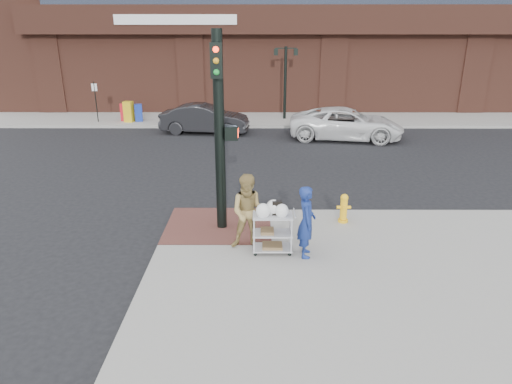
{
  "coord_description": "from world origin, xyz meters",
  "views": [
    {
      "loc": [
        0.45,
        -10.33,
        5.19
      ],
      "look_at": [
        0.41,
        0.49,
        1.25
      ],
      "focal_mm": 32.0,
      "sensor_mm": 36.0,
      "label": 1
    }
  ],
  "objects_px": {
    "utility_cart": "(272,230)",
    "fire_hydrant": "(344,208)",
    "pedestrian_tan": "(249,212)",
    "sedan_dark": "(205,119)",
    "minivan_white": "(346,124)",
    "lamp_post": "(285,75)",
    "traffic_signal_pole": "(220,128)",
    "woman_blue": "(307,222)"
  },
  "relations": [
    {
      "from": "fire_hydrant",
      "to": "utility_cart",
      "type": "bearing_deg",
      "value": -138.09
    },
    {
      "from": "traffic_signal_pole",
      "to": "utility_cart",
      "type": "height_order",
      "value": "traffic_signal_pole"
    },
    {
      "from": "minivan_white",
      "to": "fire_hydrant",
      "type": "bearing_deg",
      "value": 178.67
    },
    {
      "from": "minivan_white",
      "to": "woman_blue",
      "type": "bearing_deg",
      "value": 174.88
    },
    {
      "from": "fire_hydrant",
      "to": "pedestrian_tan",
      "type": "bearing_deg",
      "value": -148.71
    },
    {
      "from": "pedestrian_tan",
      "to": "minivan_white",
      "type": "height_order",
      "value": "pedestrian_tan"
    },
    {
      "from": "minivan_white",
      "to": "traffic_signal_pole",
      "type": "bearing_deg",
      "value": 163.44
    },
    {
      "from": "sedan_dark",
      "to": "pedestrian_tan",
      "type": "bearing_deg",
      "value": -163.22
    },
    {
      "from": "lamp_post",
      "to": "fire_hydrant",
      "type": "relative_size",
      "value": 4.95
    },
    {
      "from": "pedestrian_tan",
      "to": "minivan_white",
      "type": "distance_m",
      "value": 12.76
    },
    {
      "from": "lamp_post",
      "to": "pedestrian_tan",
      "type": "height_order",
      "value": "lamp_post"
    },
    {
      "from": "utility_cart",
      "to": "fire_hydrant",
      "type": "height_order",
      "value": "utility_cart"
    },
    {
      "from": "woman_blue",
      "to": "lamp_post",
      "type": "bearing_deg",
      "value": 1.17
    },
    {
      "from": "woman_blue",
      "to": "utility_cart",
      "type": "height_order",
      "value": "woman_blue"
    },
    {
      "from": "woman_blue",
      "to": "sedan_dark",
      "type": "bearing_deg",
      "value": 18.33
    },
    {
      "from": "traffic_signal_pole",
      "to": "pedestrian_tan",
      "type": "height_order",
      "value": "traffic_signal_pole"
    },
    {
      "from": "minivan_white",
      "to": "pedestrian_tan",
      "type": "bearing_deg",
      "value": 168.71
    },
    {
      "from": "pedestrian_tan",
      "to": "sedan_dark",
      "type": "bearing_deg",
      "value": 102.74
    },
    {
      "from": "pedestrian_tan",
      "to": "fire_hydrant",
      "type": "bearing_deg",
      "value": 33.27
    },
    {
      "from": "lamp_post",
      "to": "minivan_white",
      "type": "xyz_separation_m",
      "value": [
        2.74,
        -4.47,
        -1.87
      ]
    },
    {
      "from": "pedestrian_tan",
      "to": "utility_cart",
      "type": "distance_m",
      "value": 0.69
    },
    {
      "from": "traffic_signal_pole",
      "to": "woman_blue",
      "type": "relative_size",
      "value": 2.94
    },
    {
      "from": "traffic_signal_pole",
      "to": "utility_cart",
      "type": "relative_size",
      "value": 3.9
    },
    {
      "from": "pedestrian_tan",
      "to": "lamp_post",
      "type": "bearing_deg",
      "value": 85.9
    },
    {
      "from": "woman_blue",
      "to": "fire_hydrant",
      "type": "distance_m",
      "value": 2.33
    },
    {
      "from": "lamp_post",
      "to": "traffic_signal_pole",
      "type": "height_order",
      "value": "traffic_signal_pole"
    },
    {
      "from": "pedestrian_tan",
      "to": "woman_blue",
      "type": "bearing_deg",
      "value": -14.78
    },
    {
      "from": "sedan_dark",
      "to": "minivan_white",
      "type": "relative_size",
      "value": 0.82
    },
    {
      "from": "woman_blue",
      "to": "fire_hydrant",
      "type": "bearing_deg",
      "value": -29.59
    },
    {
      "from": "woman_blue",
      "to": "sedan_dark",
      "type": "xyz_separation_m",
      "value": [
        -3.83,
        13.65,
        -0.27
      ]
    },
    {
      "from": "pedestrian_tan",
      "to": "utility_cart",
      "type": "bearing_deg",
      "value": -22.19
    },
    {
      "from": "traffic_signal_pole",
      "to": "utility_cart",
      "type": "bearing_deg",
      "value": -48.15
    },
    {
      "from": "woman_blue",
      "to": "utility_cart",
      "type": "relative_size",
      "value": 1.33
    },
    {
      "from": "traffic_signal_pole",
      "to": "minivan_white",
      "type": "relative_size",
      "value": 0.92
    },
    {
      "from": "minivan_white",
      "to": "fire_hydrant",
      "type": "xyz_separation_m",
      "value": [
        -1.95,
        -10.4,
        -0.19
      ]
    },
    {
      "from": "woman_blue",
      "to": "minivan_white",
      "type": "distance_m",
      "value": 12.74
    },
    {
      "from": "lamp_post",
      "to": "utility_cart",
      "type": "distance_m",
      "value": 16.8
    },
    {
      "from": "pedestrian_tan",
      "to": "fire_hydrant",
      "type": "distance_m",
      "value": 3.01
    },
    {
      "from": "woman_blue",
      "to": "sedan_dark",
      "type": "distance_m",
      "value": 14.18
    },
    {
      "from": "minivan_white",
      "to": "utility_cart",
      "type": "bearing_deg",
      "value": 171.38
    },
    {
      "from": "pedestrian_tan",
      "to": "utility_cart",
      "type": "height_order",
      "value": "pedestrian_tan"
    },
    {
      "from": "lamp_post",
      "to": "utility_cart",
      "type": "bearing_deg",
      "value": -94.13
    }
  ]
}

